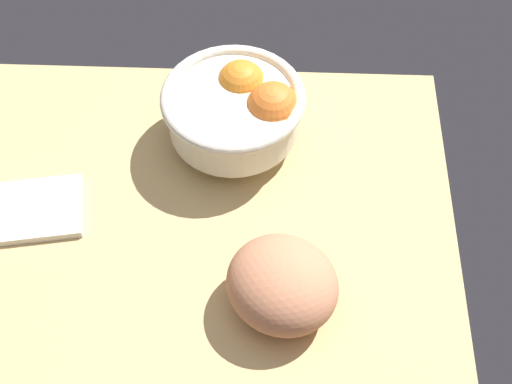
# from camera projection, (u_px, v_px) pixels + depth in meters

# --- Properties ---
(ground_plane) EXTENTS (0.69, 0.54, 0.03)m
(ground_plane) POSITION_uv_depth(u_px,v_px,m) (190.00, 224.00, 0.95)
(ground_plane) COLOR tan
(fruit_bowl) EXTENTS (0.19, 0.19, 0.11)m
(fruit_bowl) POSITION_uv_depth(u_px,v_px,m) (239.00, 108.00, 0.97)
(fruit_bowl) COLOR silver
(fruit_bowl) RESTS_ON ground
(bread_loaf) EXTENTS (0.18, 0.18, 0.09)m
(bread_loaf) POSITION_uv_depth(u_px,v_px,m) (282.00, 284.00, 0.83)
(bread_loaf) COLOR tan
(bread_loaf) RESTS_ON ground
(napkin_folded) EXTENTS (0.14, 0.12, 0.01)m
(napkin_folded) POSITION_uv_depth(u_px,v_px,m) (34.00, 208.00, 0.94)
(napkin_folded) COLOR beige
(napkin_folded) RESTS_ON ground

